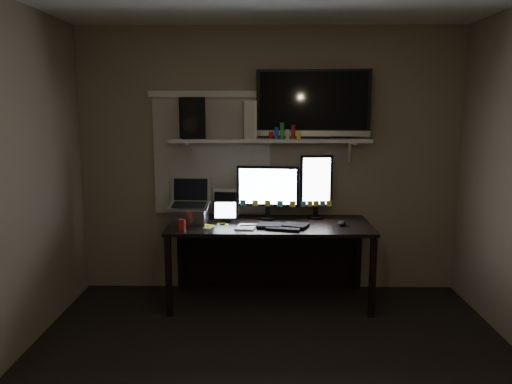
{
  "coord_description": "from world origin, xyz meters",
  "views": [
    {
      "loc": [
        -0.07,
        -2.93,
        1.76
      ],
      "look_at": [
        -0.12,
        1.25,
        1.05
      ],
      "focal_mm": 35.0,
      "sensor_mm": 36.0,
      "label": 1
    }
  ],
  "objects_px": {
    "mouse": "(342,223)",
    "laptop": "(189,201)",
    "monitor_portrait": "(316,186)",
    "game_console": "(250,120)",
    "desk": "(270,239)",
    "cup": "(182,225)",
    "keyboard": "(282,226)",
    "tv": "(313,104)",
    "monitor_landscape": "(268,192)",
    "tablet": "(225,211)",
    "speaker": "(192,118)"
  },
  "relations": [
    {
      "from": "desk",
      "to": "mouse",
      "type": "height_order",
      "value": "mouse"
    },
    {
      "from": "mouse",
      "to": "laptop",
      "type": "distance_m",
      "value": 1.37
    },
    {
      "from": "tablet",
      "to": "laptop",
      "type": "relative_size",
      "value": 0.57
    },
    {
      "from": "cup",
      "to": "tv",
      "type": "bearing_deg",
      "value": 23.42
    },
    {
      "from": "tablet",
      "to": "game_console",
      "type": "relative_size",
      "value": 0.67
    },
    {
      "from": "monitor_landscape",
      "to": "game_console",
      "type": "xyz_separation_m",
      "value": [
        -0.17,
        0.01,
        0.66
      ]
    },
    {
      "from": "monitor_portrait",
      "to": "tablet",
      "type": "relative_size",
      "value": 2.66
    },
    {
      "from": "mouse",
      "to": "cup",
      "type": "height_order",
      "value": "cup"
    },
    {
      "from": "keyboard",
      "to": "laptop",
      "type": "xyz_separation_m",
      "value": [
        -0.83,
        0.14,
        0.19
      ]
    },
    {
      "from": "tablet",
      "to": "monitor_landscape",
      "type": "bearing_deg",
      "value": 18.65
    },
    {
      "from": "monitor_landscape",
      "to": "keyboard",
      "type": "height_order",
      "value": "monitor_landscape"
    },
    {
      "from": "monitor_landscape",
      "to": "laptop",
      "type": "height_order",
      "value": "monitor_landscape"
    },
    {
      "from": "tablet",
      "to": "laptop",
      "type": "xyz_separation_m",
      "value": [
        -0.32,
        -0.05,
        0.1
      ]
    },
    {
      "from": "mouse",
      "to": "laptop",
      "type": "bearing_deg",
      "value": 178.0
    },
    {
      "from": "desk",
      "to": "game_console",
      "type": "relative_size",
      "value": 5.34
    },
    {
      "from": "speaker",
      "to": "tv",
      "type": "bearing_deg",
      "value": -13.47
    },
    {
      "from": "desk",
      "to": "speaker",
      "type": "distance_m",
      "value": 1.32
    },
    {
      "from": "monitor_portrait",
      "to": "keyboard",
      "type": "height_order",
      "value": "monitor_portrait"
    },
    {
      "from": "monitor_landscape",
      "to": "game_console",
      "type": "bearing_deg",
      "value": -176.58
    },
    {
      "from": "keyboard",
      "to": "mouse",
      "type": "distance_m",
      "value": 0.53
    },
    {
      "from": "monitor_portrait",
      "to": "game_console",
      "type": "relative_size",
      "value": 1.79
    },
    {
      "from": "monitor_landscape",
      "to": "game_console",
      "type": "distance_m",
      "value": 0.69
    },
    {
      "from": "monitor_portrait",
      "to": "cup",
      "type": "xyz_separation_m",
      "value": [
        -1.18,
        -0.5,
        -0.25
      ]
    },
    {
      "from": "monitor_portrait",
      "to": "laptop",
      "type": "bearing_deg",
      "value": -174.14
    },
    {
      "from": "desk",
      "to": "keyboard",
      "type": "xyz_separation_m",
      "value": [
        0.11,
        -0.25,
        0.19
      ]
    },
    {
      "from": "mouse",
      "to": "tablet",
      "type": "bearing_deg",
      "value": 174.19
    },
    {
      "from": "keyboard",
      "to": "cup",
      "type": "bearing_deg",
      "value": -157.28
    },
    {
      "from": "game_console",
      "to": "cup",
      "type": "bearing_deg",
      "value": -149.88
    },
    {
      "from": "game_console",
      "to": "speaker",
      "type": "relative_size",
      "value": 0.92
    },
    {
      "from": "desk",
      "to": "cup",
      "type": "xyz_separation_m",
      "value": [
        -0.75,
        -0.39,
        0.23
      ]
    },
    {
      "from": "monitor_portrait",
      "to": "speaker",
      "type": "bearing_deg",
      "value": 178.27
    },
    {
      "from": "keyboard",
      "to": "tablet",
      "type": "height_order",
      "value": "tablet"
    },
    {
      "from": "mouse",
      "to": "cup",
      "type": "distance_m",
      "value": 1.4
    },
    {
      "from": "keyboard",
      "to": "mouse",
      "type": "height_order",
      "value": "mouse"
    },
    {
      "from": "keyboard",
      "to": "tv",
      "type": "distance_m",
      "value": 1.14
    },
    {
      "from": "tablet",
      "to": "cup",
      "type": "distance_m",
      "value": 0.48
    },
    {
      "from": "desk",
      "to": "tv",
      "type": "bearing_deg",
      "value": 15.55
    },
    {
      "from": "mouse",
      "to": "game_console",
      "type": "relative_size",
      "value": 0.33
    },
    {
      "from": "desk",
      "to": "cup",
      "type": "bearing_deg",
      "value": -152.82
    },
    {
      "from": "tv",
      "to": "game_console",
      "type": "height_order",
      "value": "tv"
    },
    {
      "from": "monitor_portrait",
      "to": "laptop",
      "type": "distance_m",
      "value": 1.18
    },
    {
      "from": "tablet",
      "to": "keyboard",
      "type": "bearing_deg",
      "value": -21.86
    },
    {
      "from": "desk",
      "to": "keyboard",
      "type": "relative_size",
      "value": 4.04
    },
    {
      "from": "keyboard",
      "to": "laptop",
      "type": "height_order",
      "value": "laptop"
    },
    {
      "from": "monitor_portrait",
      "to": "mouse",
      "type": "relative_size",
      "value": 5.42
    },
    {
      "from": "mouse",
      "to": "cup",
      "type": "bearing_deg",
      "value": -170.61
    },
    {
      "from": "mouse",
      "to": "cup",
      "type": "xyz_separation_m",
      "value": [
        -1.38,
        -0.2,
        0.03
      ]
    },
    {
      "from": "monitor_portrait",
      "to": "tv",
      "type": "height_order",
      "value": "tv"
    },
    {
      "from": "desk",
      "to": "tv",
      "type": "xyz_separation_m",
      "value": [
        0.39,
        0.11,
        1.23
      ]
    },
    {
      "from": "cup",
      "to": "desk",
      "type": "bearing_deg",
      "value": 27.18
    }
  ]
}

